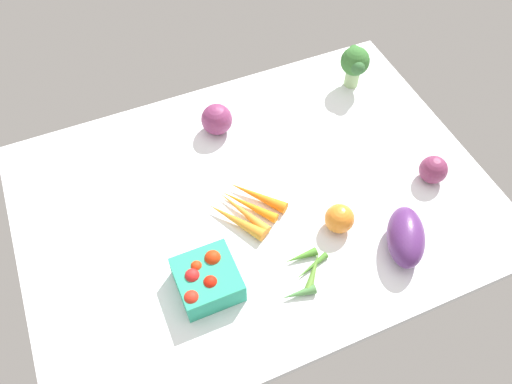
% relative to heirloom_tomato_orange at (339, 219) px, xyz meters
% --- Properties ---
extents(tablecloth, '(1.04, 0.76, 0.02)m').
position_rel_heirloom_tomato_orange_xyz_m(tablecloth, '(-0.13, 0.14, -0.04)').
color(tablecloth, white).
rests_on(tablecloth, ground).
extents(heirloom_tomato_orange, '(0.06, 0.06, 0.06)m').
position_rel_heirloom_tomato_orange_xyz_m(heirloom_tomato_orange, '(0.00, 0.00, 0.00)').
color(heirloom_tomato_orange, orange).
rests_on(heirloom_tomato_orange, tablecloth).
extents(red_onion_near_basket, '(0.06, 0.06, 0.06)m').
position_rel_heirloom_tomato_orange_xyz_m(red_onion_near_basket, '(0.26, 0.03, 0.00)').
color(red_onion_near_basket, '#772E51').
rests_on(red_onion_near_basket, tablecloth).
extents(broccoli_head, '(0.07, 0.09, 0.11)m').
position_rel_heirloom_tomato_orange_xyz_m(broccoli_head, '(0.25, 0.39, 0.04)').
color(broccoli_head, '#A1C686').
rests_on(broccoli_head, tablecloth).
extents(carrot_bunch, '(0.17, 0.17, 0.03)m').
position_rel_heirloom_tomato_orange_xyz_m(carrot_bunch, '(-0.17, 0.11, -0.02)').
color(carrot_bunch, orange).
rests_on(carrot_bunch, tablecloth).
extents(red_onion_center, '(0.08, 0.08, 0.08)m').
position_rel_heirloom_tomato_orange_xyz_m(red_onion_center, '(-0.14, 0.37, 0.01)').
color(red_onion_center, '#7D315C').
rests_on(red_onion_center, tablecloth).
extents(okra_pile, '(0.13, 0.10, 0.02)m').
position_rel_heirloom_tomato_orange_xyz_m(okra_pile, '(-0.12, -0.08, -0.02)').
color(okra_pile, '#517E2C').
rests_on(okra_pile, tablecloth).
extents(berry_basket, '(0.12, 0.12, 0.07)m').
position_rel_heirloom_tomato_orange_xyz_m(berry_basket, '(-0.31, -0.02, 0.00)').
color(berry_basket, teal).
rests_on(berry_basket, tablecloth).
extents(eggplant, '(0.14, 0.16, 0.08)m').
position_rel_heirloom_tomato_orange_xyz_m(eggplant, '(0.10, -0.10, 0.01)').
color(eggplant, '#542968').
rests_on(eggplant, tablecloth).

